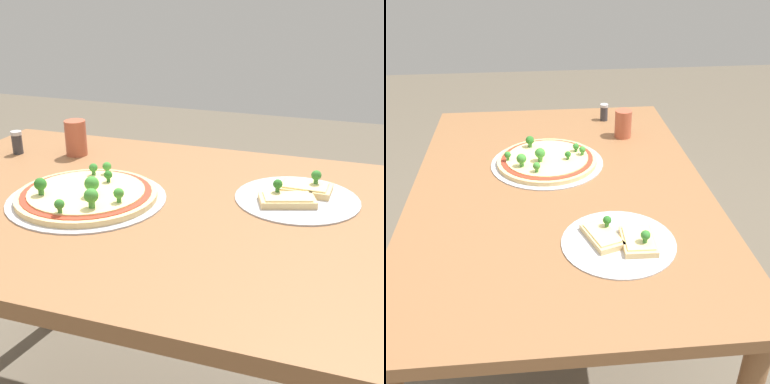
% 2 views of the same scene
% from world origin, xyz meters
% --- Properties ---
extents(ground_plane, '(8.00, 8.00, 0.00)m').
position_xyz_m(ground_plane, '(0.00, 0.00, 0.00)').
color(ground_plane, brown).
extents(dining_table, '(1.36, 0.93, 0.77)m').
position_xyz_m(dining_table, '(0.00, 0.00, 0.68)').
color(dining_table, brown).
rests_on(dining_table, ground_plane).
extents(pizza_tray_whole, '(0.38, 0.38, 0.07)m').
position_xyz_m(pizza_tray_whole, '(0.16, 0.03, 0.79)').
color(pizza_tray_whole, '#B7B7BC').
rests_on(pizza_tray_whole, dining_table).
extents(pizza_tray_slice, '(0.30, 0.30, 0.06)m').
position_xyz_m(pizza_tray_slice, '(-0.32, -0.14, 0.78)').
color(pizza_tray_slice, '#B7B7BC').
rests_on(pizza_tray_slice, dining_table).
extents(drinking_cup, '(0.06, 0.06, 0.11)m').
position_xyz_m(drinking_cup, '(0.36, -0.27, 0.83)').
color(drinking_cup, '#AD5138').
rests_on(drinking_cup, dining_table).
extents(condiment_shaker, '(0.03, 0.03, 0.07)m').
position_xyz_m(condiment_shaker, '(0.54, -0.22, 0.81)').
color(condiment_shaker, '#333338').
rests_on(condiment_shaker, dining_table).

